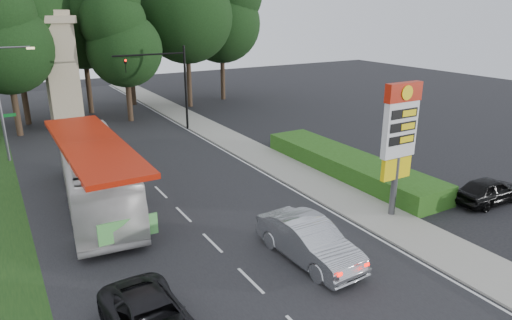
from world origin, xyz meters
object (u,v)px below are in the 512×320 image
gas_station_pylon (400,132)px  sedan_silver (309,241)px  monument (61,70)px  transit_bus (95,174)px  traffic_signal_mast (170,77)px  streetlight_signs (2,98)px  parked_car_black (489,190)px

gas_station_pylon → sedan_silver: size_ratio=1.27×
monument → transit_bus: size_ratio=0.79×
gas_station_pylon → transit_bus: gas_station_pylon is taller
monument → traffic_signal_mast: bearing=-38.0°
monument → sedan_silver: (4.93, -29.32, -4.22)m
transit_bus → sedan_silver: 12.22m
transit_bus → traffic_signal_mast: bearing=60.4°
streetlight_signs → transit_bus: bearing=-72.4°
sedan_silver → traffic_signal_mast: bearing=80.3°
traffic_signal_mast → monument: 9.76m
parked_car_black → sedan_silver: bearing=91.7°
monument → transit_bus: 19.32m
monument → parked_car_black: monument is taller
traffic_signal_mast → monument: size_ratio=0.72×
gas_station_pylon → transit_bus: bearing=144.6°
monument → transit_bus: (-1.50, -18.97, -3.33)m
gas_station_pylon → sedan_silver: 7.33m
traffic_signal_mast → parked_car_black: bearing=-68.4°
transit_bus → parked_car_black: size_ratio=2.96×
monument → transit_bus: monument is taller
parked_car_black → transit_bus: bearing=62.8°
gas_station_pylon → streetlight_signs: (-16.19, 20.01, -0.01)m
streetlight_signs → sedan_silver: 23.79m
gas_station_pylon → traffic_signal_mast: size_ratio=0.95×
gas_station_pylon → monument: 30.17m
traffic_signal_mast → parked_car_black: traffic_signal_mast is taller
gas_station_pylon → parked_car_black: gas_station_pylon is taller
streetlight_signs → parked_car_black: streetlight_signs is taller
streetlight_signs → parked_car_black: size_ratio=1.85×
parked_car_black → gas_station_pylon: bearing=78.0°
transit_bus → sedan_silver: bearing=-52.5°
traffic_signal_mast → monument: bearing=142.0°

